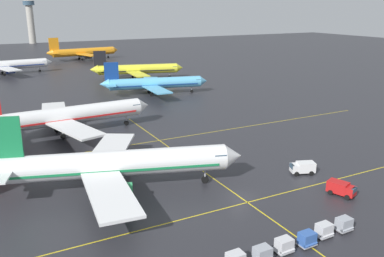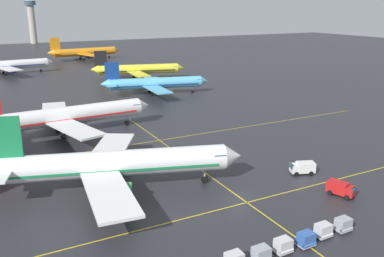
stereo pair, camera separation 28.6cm
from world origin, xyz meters
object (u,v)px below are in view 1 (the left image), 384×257
at_px(airliner_second_row, 65,116).
at_px(airliner_far_left_stand, 137,69).
at_px(baggage_cart_row_second, 263,254).
at_px(service_truck_catering, 303,167).
at_px(baggage_cart_row_fourth, 307,239).
at_px(baggage_cart_row_rightmost, 344,224).
at_px(airliner_far_right_stand, 6,65).
at_px(airliner_third_row, 154,83).
at_px(service_truck_red_van, 341,188).
at_px(baggage_cart_row_fifth, 324,230).
at_px(control_tower, 30,17).
at_px(airliner_front_gate, 114,164).
at_px(airliner_distant_taxiway, 83,52).
at_px(baggage_cart_row_middle, 284,245).

distance_m(airliner_second_row, airliner_far_left_stand, 73.21).
bearing_deg(baggage_cart_row_second, service_truck_catering, 38.72).
xyz_separation_m(baggage_cart_row_fourth, baggage_cart_row_rightmost, (6.66, 0.45, 0.00)).
height_order(airliner_far_right_stand, baggage_cart_row_second, airliner_far_right_stand).
distance_m(service_truck_catering, baggage_cart_row_fourth, 22.97).
distance_m(airliner_third_row, service_truck_red_van, 82.37).
bearing_deg(baggage_cart_row_fifth, baggage_cart_row_rightmost, -1.97).
bearing_deg(airliner_second_row, baggage_cart_row_rightmost, -68.60).
distance_m(baggage_cart_row_second, control_tower, 311.74).
bearing_deg(baggage_cart_row_second, airliner_front_gate, 108.94).
bearing_deg(baggage_cart_row_rightmost, airliner_second_row, 111.40).
bearing_deg(airliner_front_gate, baggage_cart_row_fifth, -53.51).
distance_m(airliner_far_left_stand, service_truck_red_van, 113.17).
bearing_deg(airliner_second_row, airliner_far_left_stand, 57.22).
distance_m(airliner_distant_taxiway, baggage_cart_row_fifth, 191.66).
relative_size(airliner_second_row, airliner_far_left_stand, 1.11).
distance_m(airliner_second_row, baggage_cart_row_fourth, 61.74).
xyz_separation_m(airliner_front_gate, airliner_distant_taxiway, (34.47, 165.34, -0.14)).
distance_m(airliner_front_gate, control_tower, 285.99).
xyz_separation_m(airliner_second_row, airliner_far_left_stand, (39.63, 61.55, -0.38)).
bearing_deg(airliner_distant_taxiway, baggage_cart_row_fourth, -95.61).
height_order(airliner_third_row, service_truck_red_van, airliner_third_row).
bearing_deg(baggage_cart_row_fifth, baggage_cart_row_fourth, -170.37).
distance_m(airliner_front_gate, service_truck_catering, 32.09).
bearing_deg(airliner_far_left_stand, baggage_cart_row_rightmost, -97.81).
bearing_deg(baggage_cart_row_fifth, control_tower, 89.13).
xyz_separation_m(baggage_cart_row_middle, baggage_cart_row_rightmost, (9.98, 0.24, 0.00)).
bearing_deg(airliner_distant_taxiway, baggage_cart_row_second, -97.57).
relative_size(airliner_far_left_stand, service_truck_catering, 8.08).
height_order(service_truck_catering, baggage_cart_row_fifth, service_truck_catering).
distance_m(airliner_front_gate, airliner_far_left_stand, 102.39).
relative_size(service_truck_red_van, control_tower, 0.13).
bearing_deg(airliner_distant_taxiway, airliner_third_row, -90.54).
distance_m(airliner_third_row, baggage_cart_row_fourth, 92.21).
bearing_deg(airliner_far_left_stand, service_truck_red_van, -94.43).
distance_m(baggage_cart_row_middle, baggage_cart_row_fifth, 6.67).
bearing_deg(baggage_cart_row_fourth, airliner_distant_taxiway, 84.39).
distance_m(airliner_far_left_stand, baggage_cart_row_fourth, 123.20).
height_order(airliner_far_left_stand, service_truck_red_van, airliner_far_left_stand).
distance_m(airliner_far_right_stand, service_truck_red_van, 153.30).
xyz_separation_m(airliner_front_gate, baggage_cart_row_middle, (12.33, -26.02, -3.33)).
bearing_deg(service_truck_catering, baggage_cart_row_middle, -136.91).
xyz_separation_m(airliner_front_gate, airliner_far_left_stand, (38.84, 94.73, -0.43)).
distance_m(airliner_front_gate, baggage_cart_row_rightmost, 34.26).
relative_size(airliner_front_gate, service_truck_red_van, 8.90).
relative_size(airliner_third_row, service_truck_catering, 7.81).
relative_size(airliner_far_right_stand, baggage_cart_row_rightmost, 13.59).
distance_m(airliner_far_left_stand, airliner_distant_taxiway, 70.74).
height_order(airliner_far_left_stand, baggage_cart_row_fourth, airliner_far_left_stand).
height_order(service_truck_red_van, baggage_cart_row_fifth, service_truck_red_van).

